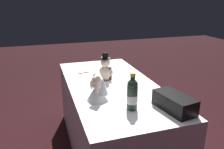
{
  "coord_description": "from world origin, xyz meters",
  "views": [
    {
      "loc": [
        1.99,
        -0.64,
        1.57
      ],
      "look_at": [
        0.0,
        0.0,
        0.85
      ],
      "focal_mm": 36.93,
      "sensor_mm": 36.0,
      "label": 1
    }
  ],
  "objects_px": {
    "teddy_bear_bride": "(98,89)",
    "champagne_bottle": "(132,94)",
    "teddy_bear_groom": "(106,69)",
    "gift_case_black": "(174,102)",
    "signing_pen": "(84,73)"
  },
  "relations": [
    {
      "from": "gift_case_black",
      "to": "teddy_bear_bride",
      "type": "bearing_deg",
      "value": -124.84
    },
    {
      "from": "teddy_bear_groom",
      "to": "signing_pen",
      "type": "xyz_separation_m",
      "value": [
        -0.28,
        -0.17,
        -0.11
      ]
    },
    {
      "from": "teddy_bear_bride",
      "to": "champagne_bottle",
      "type": "xyz_separation_m",
      "value": [
        0.24,
        0.2,
        0.03
      ]
    },
    {
      "from": "teddy_bear_groom",
      "to": "champagne_bottle",
      "type": "xyz_separation_m",
      "value": [
        0.67,
        0.01,
        0.01
      ]
    },
    {
      "from": "champagne_bottle",
      "to": "gift_case_black",
      "type": "xyz_separation_m",
      "value": [
        0.11,
        0.3,
        -0.06
      ]
    },
    {
      "from": "teddy_bear_groom",
      "to": "gift_case_black",
      "type": "xyz_separation_m",
      "value": [
        0.78,
        0.3,
        -0.06
      ]
    },
    {
      "from": "champagne_bottle",
      "to": "gift_case_black",
      "type": "height_order",
      "value": "champagne_bottle"
    },
    {
      "from": "champagne_bottle",
      "to": "signing_pen",
      "type": "height_order",
      "value": "champagne_bottle"
    },
    {
      "from": "teddy_bear_groom",
      "to": "gift_case_black",
      "type": "bearing_deg",
      "value": 21.27
    },
    {
      "from": "teddy_bear_groom",
      "to": "champagne_bottle",
      "type": "height_order",
      "value": "same"
    },
    {
      "from": "teddy_bear_bride",
      "to": "champagne_bottle",
      "type": "relative_size",
      "value": 0.78
    },
    {
      "from": "gift_case_black",
      "to": "teddy_bear_groom",
      "type": "bearing_deg",
      "value": -158.73
    },
    {
      "from": "signing_pen",
      "to": "champagne_bottle",
      "type": "bearing_deg",
      "value": 10.48
    },
    {
      "from": "champagne_bottle",
      "to": "teddy_bear_groom",
      "type": "bearing_deg",
      "value": -179.24
    },
    {
      "from": "gift_case_black",
      "to": "signing_pen",
      "type": "bearing_deg",
      "value": -156.1
    }
  ]
}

